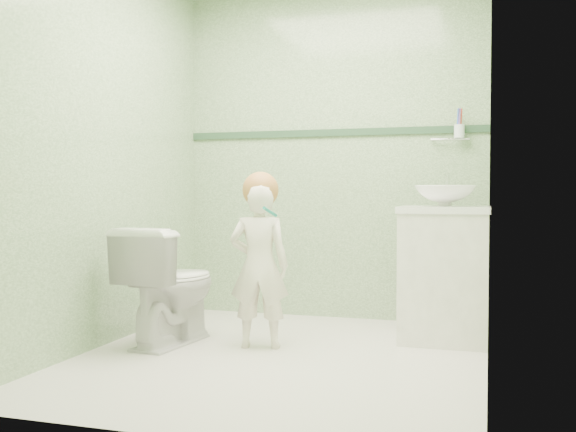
% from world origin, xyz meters
% --- Properties ---
extents(ground, '(2.50, 2.50, 0.00)m').
position_xyz_m(ground, '(0.00, 0.00, 0.00)').
color(ground, silver).
rests_on(ground, ground).
extents(room_shell, '(2.50, 2.54, 2.40)m').
position_xyz_m(room_shell, '(0.00, 0.00, 1.20)').
color(room_shell, '#7CA172').
rests_on(room_shell, ground).
extents(trim_stripe, '(2.20, 0.02, 0.05)m').
position_xyz_m(trim_stripe, '(0.00, 1.24, 1.35)').
color(trim_stripe, '#2A4A32').
rests_on(trim_stripe, room_shell).
extents(vanity, '(0.52, 0.50, 0.80)m').
position_xyz_m(vanity, '(0.84, 0.70, 0.40)').
color(vanity, silver).
rests_on(vanity, ground).
extents(counter, '(0.54, 0.52, 0.04)m').
position_xyz_m(counter, '(0.84, 0.70, 0.81)').
color(counter, white).
rests_on(counter, vanity).
extents(basin, '(0.37, 0.37, 0.13)m').
position_xyz_m(basin, '(0.84, 0.70, 0.89)').
color(basin, white).
rests_on(basin, counter).
extents(faucet, '(0.03, 0.13, 0.18)m').
position_xyz_m(faucet, '(0.84, 0.89, 0.97)').
color(faucet, silver).
rests_on(faucet, counter).
extents(cup_holder, '(0.26, 0.07, 0.21)m').
position_xyz_m(cup_holder, '(0.89, 1.18, 1.33)').
color(cup_holder, silver).
rests_on(cup_holder, room_shell).
extents(toilet, '(0.48, 0.74, 0.71)m').
position_xyz_m(toilet, '(-0.74, 0.13, 0.36)').
color(toilet, white).
rests_on(toilet, ground).
extents(toddler, '(0.39, 0.30, 0.97)m').
position_xyz_m(toddler, '(-0.19, 0.19, 0.48)').
color(toddler, white).
rests_on(toddler, ground).
extents(hair_cap, '(0.21, 0.21, 0.21)m').
position_xyz_m(hair_cap, '(-0.19, 0.22, 0.93)').
color(hair_cap, '#AF7238').
rests_on(hair_cap, toddler).
extents(teal_toothbrush, '(0.11, 0.14, 0.08)m').
position_xyz_m(teal_toothbrush, '(-0.09, 0.09, 0.81)').
color(teal_toothbrush, '#158977').
rests_on(teal_toothbrush, toddler).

